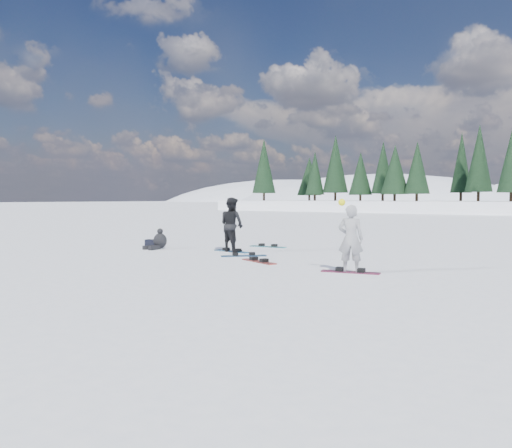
{
  "coord_description": "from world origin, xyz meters",
  "views": [
    {
      "loc": [
        8.04,
        -13.06,
        1.93
      ],
      "look_at": [
        -1.38,
        -0.37,
        1.1
      ],
      "focal_mm": 35.0,
      "sensor_mm": 36.0,
      "label": 1
    }
  ],
  "objects": [
    {
      "name": "snowboard_man",
      "position": [
        -3.26,
        0.7,
        0.01
      ],
      "size": [
        1.51,
        0.37,
        0.03
      ],
      "primitive_type": "cube",
      "rotation": [
        0.0,
        0.0,
        -0.06
      ],
      "color": "#185685",
      "rests_on": "ground"
    },
    {
      "name": "seated_rider",
      "position": [
        -6.14,
        -0.14,
        0.3
      ],
      "size": [
        0.58,
        0.93,
        0.77
      ],
      "rotation": [
        0.0,
        0.0,
        -0.07
      ],
      "color": "black",
      "rests_on": "ground"
    },
    {
      "name": "ground",
      "position": [
        0.0,
        0.0,
        0.0
      ],
      "size": [
        420.0,
        420.0,
        0.0
      ],
      "primitive_type": "plane",
      "color": "white",
      "rests_on": "ground"
    },
    {
      "name": "snowboard_woman",
      "position": [
        2.38,
        -1.36,
        0.01
      ],
      "size": [
        1.52,
        0.66,
        0.03
      ],
      "primitive_type": "cube",
      "rotation": [
        0.0,
        0.0,
        0.27
      ],
      "color": "maroon",
      "rests_on": "ground"
    },
    {
      "name": "snowboard_loose_c",
      "position": [
        -3.2,
        2.86,
        0.01
      ],
      "size": [
        1.52,
        0.48,
        0.03
      ],
      "primitive_type": "cube",
      "rotation": [
        0.0,
        0.0,
        0.14
      ],
      "color": "teal",
      "rests_on": "ground"
    },
    {
      "name": "snowboard_loose_a",
      "position": [
        -2.06,
        -0.15,
        0.01
      ],
      "size": [
        1.25,
        1.27,
        0.03
      ],
      "primitive_type": "cube",
      "rotation": [
        0.0,
        0.0,
        0.8
      ],
      "color": "navy",
      "rests_on": "ground"
    },
    {
      "name": "gear_bag",
      "position": [
        -6.84,
        0.11,
        0.15
      ],
      "size": [
        0.51,
        0.41,
        0.3
      ],
      "primitive_type": "cube",
      "rotation": [
        0.0,
        0.0,
        0.27
      ],
      "color": "black",
      "rests_on": "ground"
    },
    {
      "name": "snowboard_loose_b",
      "position": [
        -0.79,
        -1.03,
        0.01
      ],
      "size": [
        1.5,
        0.78,
        0.03
      ],
      "primitive_type": "cube",
      "rotation": [
        0.0,
        0.0,
        -0.36
      ],
      "color": "#9F2D22",
      "rests_on": "ground"
    },
    {
      "name": "snowboarder_woman",
      "position": [
        2.38,
        -1.37,
        0.89
      ],
      "size": [
        0.75,
        0.61,
        1.91
      ],
      "rotation": [
        0.0,
        0.0,
        3.49
      ],
      "color": "gray",
      "rests_on": "ground"
    },
    {
      "name": "snowboarder_man",
      "position": [
        -3.26,
        0.7,
        0.97
      ],
      "size": [
        1.05,
        0.88,
        1.95
      ],
      "primitive_type": "imported",
      "rotation": [
        0.0,
        0.0,
        2.98
      ],
      "color": "black",
      "rests_on": "ground"
    }
  ]
}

